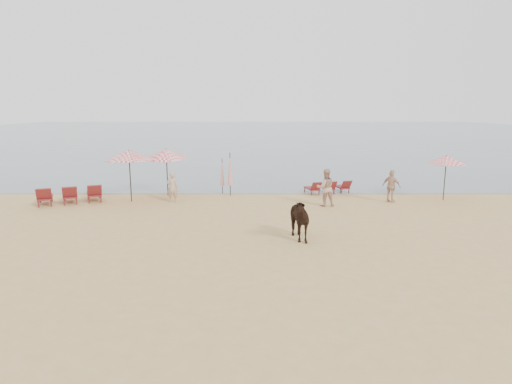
{
  "coord_description": "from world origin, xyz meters",
  "views": [
    {
      "loc": [
        0.02,
        -14.12,
        4.82
      ],
      "look_at": [
        0.0,
        5.0,
        1.1
      ],
      "focal_mm": 30.0,
      "sensor_mm": 36.0,
      "label": 1
    }
  ],
  "objects_px": {
    "beachgoer_left": "(172,187)",
    "umbrella_closed_left": "(222,172)",
    "beachgoer_right_b": "(391,186)",
    "beachgoer_right_a": "(325,188)",
    "umbrella_closed_right": "(230,169)",
    "umbrella_open_left_b": "(166,154)",
    "umbrella_open_left_a": "(129,155)",
    "umbrella_open_right": "(446,160)",
    "cow": "(296,218)",
    "lounger_cluster_left": "(70,195)",
    "lounger_cluster_right": "(328,187)"
  },
  "relations": [
    {
      "from": "umbrella_closed_right",
      "to": "umbrella_open_left_b",
      "type": "bearing_deg",
      "value": -179.95
    },
    {
      "from": "umbrella_open_right",
      "to": "cow",
      "type": "bearing_deg",
      "value": -123.3
    },
    {
      "from": "umbrella_open_left_b",
      "to": "beachgoer_left",
      "type": "distance_m",
      "value": 2.38
    },
    {
      "from": "umbrella_closed_left",
      "to": "beachgoer_right_b",
      "type": "relative_size",
      "value": 1.2
    },
    {
      "from": "umbrella_open_left_a",
      "to": "beachgoer_right_b",
      "type": "bearing_deg",
      "value": 10.26
    },
    {
      "from": "umbrella_open_left_b",
      "to": "cow",
      "type": "relative_size",
      "value": 1.43
    },
    {
      "from": "lounger_cluster_right",
      "to": "beachgoer_right_a",
      "type": "xyz_separation_m",
      "value": [
        -0.7,
        -3.3,
        0.57
      ]
    },
    {
      "from": "beachgoer_left",
      "to": "umbrella_closed_left",
      "type": "bearing_deg",
      "value": -151.56
    },
    {
      "from": "umbrella_open_left_b",
      "to": "beachgoer_right_b",
      "type": "distance_m",
      "value": 12.31
    },
    {
      "from": "lounger_cluster_left",
      "to": "umbrella_open_left_b",
      "type": "xyz_separation_m",
      "value": [
        4.64,
        2.09,
        1.91
      ]
    },
    {
      "from": "umbrella_open_left_b",
      "to": "umbrella_open_left_a",
      "type": "bearing_deg",
      "value": -121.61
    },
    {
      "from": "lounger_cluster_left",
      "to": "umbrella_open_left_b",
      "type": "distance_m",
      "value": 5.44
    },
    {
      "from": "lounger_cluster_right",
      "to": "umbrella_open_left_b",
      "type": "bearing_deg",
      "value": 168.54
    },
    {
      "from": "lounger_cluster_left",
      "to": "umbrella_open_left_b",
      "type": "height_order",
      "value": "umbrella_open_left_b"
    },
    {
      "from": "umbrella_closed_right",
      "to": "cow",
      "type": "height_order",
      "value": "umbrella_closed_right"
    },
    {
      "from": "umbrella_open_left_a",
      "to": "umbrella_closed_right",
      "type": "relative_size",
      "value": 1.13
    },
    {
      "from": "beachgoer_right_b",
      "to": "beachgoer_left",
      "type": "bearing_deg",
      "value": 42.0
    },
    {
      "from": "lounger_cluster_right",
      "to": "umbrella_open_left_a",
      "type": "relative_size",
      "value": 0.99
    },
    {
      "from": "cow",
      "to": "beachgoer_right_b",
      "type": "bearing_deg",
      "value": 35.81
    },
    {
      "from": "umbrella_closed_right",
      "to": "cow",
      "type": "relative_size",
      "value": 1.27
    },
    {
      "from": "umbrella_open_left_b",
      "to": "umbrella_closed_right",
      "type": "distance_m",
      "value": 3.65
    },
    {
      "from": "lounger_cluster_right",
      "to": "cow",
      "type": "bearing_deg",
      "value": -122.26
    },
    {
      "from": "umbrella_closed_right",
      "to": "beachgoer_left",
      "type": "distance_m",
      "value": 3.47
    },
    {
      "from": "beachgoer_left",
      "to": "beachgoer_right_a",
      "type": "xyz_separation_m",
      "value": [
        7.9,
        -1.0,
        0.16
      ]
    },
    {
      "from": "lounger_cluster_left",
      "to": "cow",
      "type": "relative_size",
      "value": 1.83
    },
    {
      "from": "umbrella_open_left_a",
      "to": "beachgoer_left",
      "type": "xyz_separation_m",
      "value": [
        2.2,
        -0.08,
        -1.68
      ]
    },
    {
      "from": "beachgoer_right_a",
      "to": "umbrella_open_left_b",
      "type": "bearing_deg",
      "value": -25.61
    },
    {
      "from": "umbrella_closed_left",
      "to": "umbrella_open_left_a",
      "type": "bearing_deg",
      "value": -156.65
    },
    {
      "from": "cow",
      "to": "beachgoer_right_a",
      "type": "bearing_deg",
      "value": 56.92
    },
    {
      "from": "lounger_cluster_right",
      "to": "umbrella_closed_left",
      "type": "relative_size",
      "value": 1.32
    },
    {
      "from": "lounger_cluster_right",
      "to": "umbrella_open_right",
      "type": "xyz_separation_m",
      "value": [
        5.92,
        -1.82,
        1.81
      ]
    },
    {
      "from": "umbrella_open_left_b",
      "to": "beachgoer_right_b",
      "type": "relative_size",
      "value": 1.61
    },
    {
      "from": "umbrella_open_left_b",
      "to": "beachgoer_left",
      "type": "xyz_separation_m",
      "value": [
        0.59,
        -1.67,
        -1.59
      ]
    },
    {
      "from": "umbrella_open_right",
      "to": "cow",
      "type": "xyz_separation_m",
      "value": [
        -8.62,
        -7.09,
        -1.37
      ]
    },
    {
      "from": "cow",
      "to": "beachgoer_right_b",
      "type": "xyz_separation_m",
      "value": [
        5.6,
        6.48,
        0.04
      ]
    },
    {
      "from": "cow",
      "to": "umbrella_closed_left",
      "type": "bearing_deg",
      "value": 98.06
    },
    {
      "from": "umbrella_open_left_b",
      "to": "lounger_cluster_left",
      "type": "bearing_deg",
      "value": -141.99
    },
    {
      "from": "umbrella_closed_right",
      "to": "beachgoer_left",
      "type": "xyz_separation_m",
      "value": [
        -2.95,
        -1.67,
        -0.71
      ]
    },
    {
      "from": "lounger_cluster_left",
      "to": "beachgoer_right_b",
      "type": "relative_size",
      "value": 2.06
    },
    {
      "from": "umbrella_closed_left",
      "to": "umbrella_closed_right",
      "type": "bearing_deg",
      "value": -41.8
    },
    {
      "from": "beachgoer_right_b",
      "to": "umbrella_open_left_a",
      "type": "bearing_deg",
      "value": 41.78
    },
    {
      "from": "lounger_cluster_left",
      "to": "beachgoer_right_a",
      "type": "height_order",
      "value": "beachgoer_right_a"
    },
    {
      "from": "beachgoer_left",
      "to": "beachgoer_right_b",
      "type": "xyz_separation_m",
      "value": [
        11.49,
        -0.13,
        0.07
      ]
    },
    {
      "from": "lounger_cluster_left",
      "to": "umbrella_open_left_a",
      "type": "bearing_deg",
      "value": -14.24
    },
    {
      "from": "lounger_cluster_left",
      "to": "umbrella_open_left_a",
      "type": "distance_m",
      "value": 3.66
    },
    {
      "from": "umbrella_open_left_a",
      "to": "umbrella_open_right",
      "type": "relative_size",
      "value": 1.13
    },
    {
      "from": "beachgoer_right_a",
      "to": "umbrella_open_left_a",
      "type": "bearing_deg",
      "value": -14.26
    },
    {
      "from": "umbrella_open_left_a",
      "to": "beachgoer_right_a",
      "type": "height_order",
      "value": "umbrella_open_left_a"
    },
    {
      "from": "umbrella_open_left_a",
      "to": "umbrella_closed_left",
      "type": "height_order",
      "value": "umbrella_open_left_a"
    },
    {
      "from": "umbrella_open_left_a",
      "to": "umbrella_closed_right",
      "type": "bearing_deg",
      "value": 28.31
    }
  ]
}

